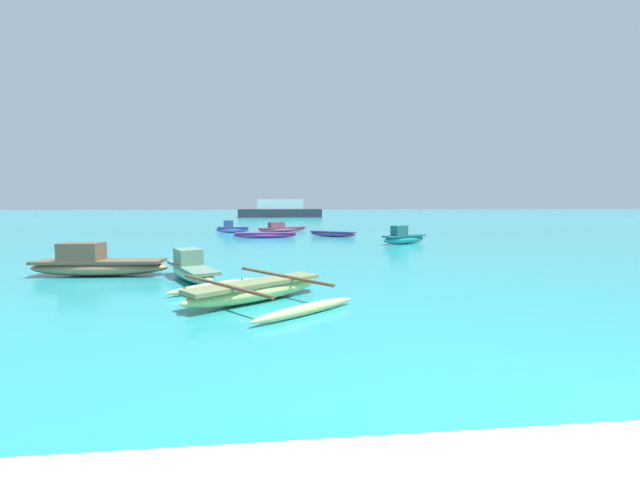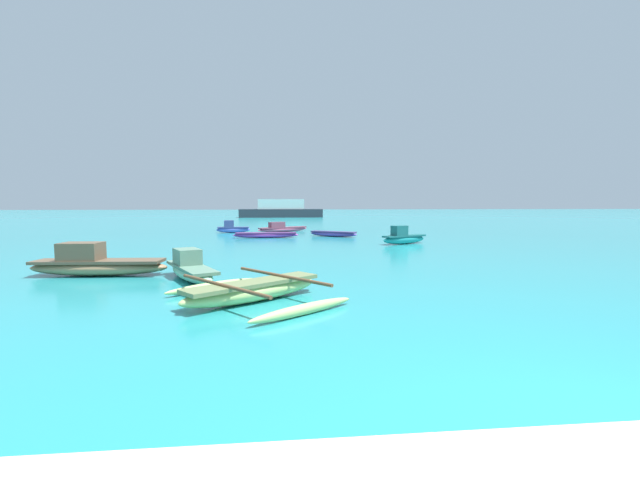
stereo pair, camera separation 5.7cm
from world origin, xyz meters
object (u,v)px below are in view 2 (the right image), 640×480
at_px(moored_boat_2, 266,235).
at_px(moored_boat_0, 254,291).
at_px(moored_boat_5, 333,234).
at_px(mooring_buoy_2, 191,256).
at_px(moored_boat_6, 191,269).
at_px(distant_ferry, 281,210).
at_px(moored_boat_7, 233,228).
at_px(moored_boat_3, 282,228).
at_px(moored_boat_1, 403,237).
at_px(moored_boat_4, 96,264).

bearing_deg(moored_boat_2, moored_boat_0, -91.18).
bearing_deg(moored_boat_5, mooring_buoy_2, -86.23).
xyz_separation_m(moored_boat_6, mooring_buoy_2, (-0.56, 2.93, -0.01)).
bearing_deg(mooring_buoy_2, distant_ferry, 85.45).
xyz_separation_m(moored_boat_2, moored_boat_7, (-2.29, 4.33, 0.12)).
bearing_deg(moored_boat_3, moored_boat_1, -88.95).
distance_m(moored_boat_3, moored_boat_6, 18.21).
distance_m(moored_boat_5, moored_boat_7, 7.33).
xyz_separation_m(moored_boat_0, moored_boat_7, (-2.41, 20.05, 0.08)).
xyz_separation_m(moored_boat_5, distant_ferry, (-2.66, 33.21, 0.82)).
xyz_separation_m(moored_boat_0, moored_boat_1, (6.59, 11.39, 0.10)).
bearing_deg(moored_boat_3, moored_boat_6, -128.93).
distance_m(moored_boat_7, mooring_buoy_2, 14.46).
relative_size(moored_boat_3, moored_boat_5, 1.29).
distance_m(moored_boat_0, moored_boat_7, 20.19).
distance_m(moored_boat_1, mooring_buoy_2, 10.64).
bearing_deg(moored_boat_0, mooring_buoy_2, 74.13).
xyz_separation_m(moored_boat_3, moored_boat_7, (-3.27, -0.62, 0.05)).
distance_m(moored_boat_2, distant_ferry, 33.69).
bearing_deg(moored_boat_4, mooring_buoy_2, 47.38).
bearing_deg(moored_boat_6, moored_boat_7, 156.51).
xyz_separation_m(moored_boat_4, moored_boat_7, (2.06, 16.51, -0.03)).
relative_size(mooring_buoy_2, distant_ferry, 0.05).
xyz_separation_m(moored_boat_0, moored_boat_2, (-0.12, 15.72, -0.04)).
bearing_deg(moored_boat_5, moored_boat_2, -139.65).
relative_size(moored_boat_4, mooring_buoy_2, 7.09).
relative_size(moored_boat_3, moored_boat_7, 1.61).
height_order(moored_boat_4, moored_boat_7, moored_boat_4).
distance_m(moored_boat_0, moored_boat_3, 20.69).
xyz_separation_m(moored_boat_2, distant_ferry, (1.27, 33.66, 0.82)).
bearing_deg(mooring_buoy_2, moored_boat_0, -67.34).
relative_size(moored_boat_5, distant_ferry, 0.25).
distance_m(moored_boat_0, moored_boat_2, 15.72).
relative_size(moored_boat_3, moored_boat_6, 1.21).
bearing_deg(moored_boat_6, moored_boat_2, 147.19).
xyz_separation_m(moored_boat_3, moored_boat_6, (-2.63, -18.02, 0.04)).
distance_m(moored_boat_7, distant_ferry, 29.55).
relative_size(moored_boat_4, moored_boat_7, 1.67).
bearing_deg(moored_boat_1, mooring_buoy_2, -173.82).
bearing_deg(distant_ferry, moored_boat_2, -92.16).
relative_size(moored_boat_7, mooring_buoy_2, 4.24).
relative_size(moored_boat_3, moored_boat_4, 0.96).
relative_size(moored_boat_4, moored_boat_6, 1.26).
height_order(moored_boat_4, distant_ferry, distant_ferry).
bearing_deg(moored_boat_4, moored_boat_6, -14.38).
relative_size(moored_boat_6, mooring_buoy_2, 5.64).
bearing_deg(moored_boat_6, moored_boat_5, 131.97).
bearing_deg(moored_boat_2, distant_ferry, 86.24).
bearing_deg(moored_boat_7, mooring_buoy_2, -93.09).
height_order(moored_boat_3, moored_boat_6, moored_boat_6).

